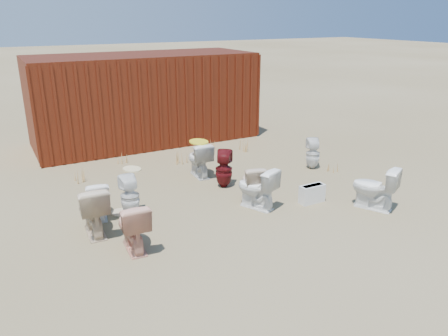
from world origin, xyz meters
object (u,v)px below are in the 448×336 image
shipping_container (144,98)px  toilet_back_beige_left (93,210)px  loose_tank (312,194)px  toilet_front_pink (133,226)px  toilet_front_maroon (224,169)px  toilet_back_beige_right (252,183)px  toilet_front_a (98,199)px  toilet_back_a (130,196)px  toilet_front_e (374,188)px  toilet_back_e (313,154)px  toilet_front_c (257,188)px  toilet_back_yellowlid (199,159)px

shipping_container → toilet_back_beige_left: 5.75m
loose_tank → toilet_front_pink: bearing=-179.0°
toilet_front_maroon → toilet_back_beige_right: toilet_front_maroon is taller
toilet_back_beige_right → toilet_front_a: bearing=3.0°
toilet_back_a → loose_tank: bearing=162.2°
toilet_front_e → toilet_front_maroon: bearing=-76.6°
toilet_back_beige_left → toilet_back_e: bearing=-167.9°
toilet_front_e → toilet_back_beige_right: 2.24m
loose_tank → toilet_back_beige_right: bearing=147.5°
toilet_front_pink → toilet_back_e: toilet_front_pink is taller
loose_tank → toilet_front_a: bearing=160.3°
toilet_front_a → loose_tank: size_ratio=1.38×
toilet_front_c → toilet_back_beige_left: 2.90m
shipping_container → toilet_back_beige_right: (0.30, -5.16, -0.83)m
toilet_back_e → toilet_front_pink: bearing=46.6°
toilet_front_a → toilet_front_maroon: (2.62, 0.20, 0.04)m
toilet_front_c → toilet_back_a: toilet_front_c is taller
toilet_front_maroon → toilet_back_beige_left: size_ratio=0.91×
toilet_front_maroon → toilet_front_e: 2.96m
toilet_back_a → toilet_back_yellowlid: toilet_back_yellowlid is taller
toilet_back_beige_right → toilet_back_yellowlid: bearing=-63.4°
toilet_front_c → toilet_back_beige_left: size_ratio=0.93×
shipping_container → toilet_front_maroon: bearing=-87.5°
toilet_front_c → toilet_back_yellowlid: toilet_front_c is taller
shipping_container → toilet_front_a: size_ratio=8.71×
toilet_front_e → toilet_back_beige_left: toilet_back_beige_left is taller
toilet_back_beige_right → loose_tank: size_ratio=1.47×
shipping_container → toilet_back_e: size_ratio=8.49×
toilet_back_a → toilet_back_beige_left: 0.83m
shipping_container → toilet_back_e: bearing=-58.8°
toilet_front_pink → toilet_back_beige_right: (2.56, 0.68, -0.03)m
toilet_front_c → toilet_back_beige_right: toilet_front_c is taller
toilet_front_pink → toilet_back_e: (4.81, 1.62, -0.04)m
shipping_container → toilet_back_a: (-1.93, -4.65, -0.83)m
toilet_front_c → toilet_front_e: 2.15m
toilet_front_e → toilet_back_beige_right: (-1.78, 1.37, -0.04)m
toilet_front_pink → toilet_back_yellowlid: (2.28, 2.42, -0.00)m
shipping_container → toilet_back_beige_left: (-2.66, -5.04, -0.78)m
toilet_back_a → loose_tank: 3.39m
toilet_back_beige_left → toilet_back_yellowlid: size_ratio=1.09×
toilet_back_e → shipping_container: bearing=-30.8°
toilet_front_a → toilet_back_yellowlid: 2.67m
toilet_front_a → loose_tank: 3.93m
toilet_front_a → toilet_back_beige_right: size_ratio=0.94×
toilet_front_maroon → toilet_back_yellowlid: size_ratio=1.00×
toilet_front_maroon → toilet_back_e: size_ratio=1.09×
toilet_back_beige_right → toilet_back_e: toilet_back_beige_right is taller
shipping_container → toilet_front_c: shipping_container is taller
shipping_container → loose_tank: shipping_container is taller
toilet_front_pink → toilet_front_a: bearing=-78.5°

